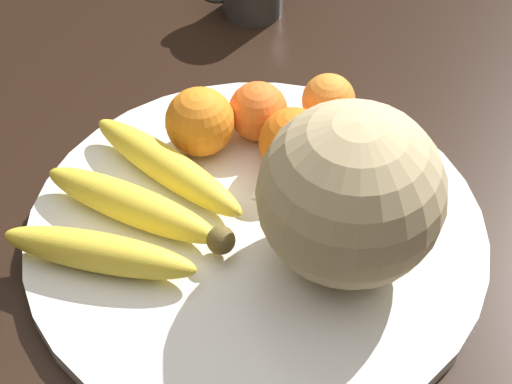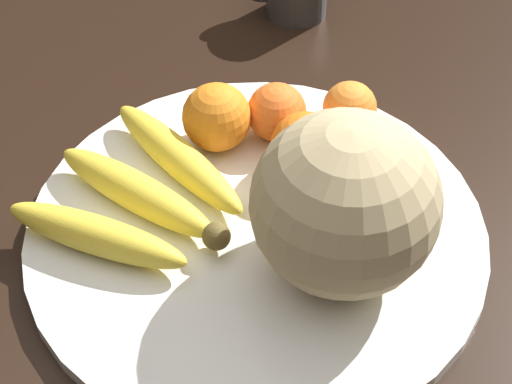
{
  "view_description": "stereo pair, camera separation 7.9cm",
  "coord_description": "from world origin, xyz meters",
  "px_view_note": "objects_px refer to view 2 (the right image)",
  "views": [
    {
      "loc": [
        -0.3,
        -0.51,
        1.39
      ],
      "look_at": [
        -0.04,
        -0.03,
        0.82
      ],
      "focal_mm": 60.0,
      "sensor_mm": 36.0,
      "label": 1
    },
    {
      "loc": [
        -0.23,
        -0.54,
        1.39
      ],
      "look_at": [
        -0.04,
        -0.03,
        0.82
      ],
      "focal_mm": 60.0,
      "sensor_mm": 36.0,
      "label": 2
    }
  ],
  "objects_px": {
    "fruit_bowl": "(256,233)",
    "orange_mid_center": "(305,146)",
    "melon": "(345,204)",
    "orange_back_left": "(277,112)",
    "kitchen_table": "(284,271)",
    "orange_front_left": "(217,117)",
    "orange_back_right": "(371,151)",
    "banana_bunch": "(140,193)",
    "orange_front_right": "(350,108)",
    "produce_tag": "(303,201)"
  },
  "relations": [
    {
      "from": "banana_bunch",
      "to": "orange_mid_center",
      "type": "relative_size",
      "value": 3.48
    },
    {
      "from": "orange_front_right",
      "to": "orange_mid_center",
      "type": "xyz_separation_m",
      "value": [
        -0.07,
        -0.05,
        0.01
      ]
    },
    {
      "from": "orange_back_left",
      "to": "orange_back_right",
      "type": "xyz_separation_m",
      "value": [
        0.07,
        -0.09,
        -0.0
      ]
    },
    {
      "from": "orange_front_left",
      "to": "orange_back_right",
      "type": "relative_size",
      "value": 1.22
    },
    {
      "from": "kitchen_table",
      "to": "melon",
      "type": "xyz_separation_m",
      "value": [
        0.01,
        -0.1,
        0.2
      ]
    },
    {
      "from": "melon",
      "to": "orange_back_right",
      "type": "height_order",
      "value": "melon"
    },
    {
      "from": "melon",
      "to": "orange_back_left",
      "type": "relative_size",
      "value": 2.65
    },
    {
      "from": "orange_back_right",
      "to": "orange_back_left",
      "type": "bearing_deg",
      "value": 129.05
    },
    {
      "from": "kitchen_table",
      "to": "orange_back_right",
      "type": "relative_size",
      "value": 20.72
    },
    {
      "from": "fruit_bowl",
      "to": "orange_front_right",
      "type": "bearing_deg",
      "value": 35.66
    },
    {
      "from": "orange_front_right",
      "to": "orange_back_right",
      "type": "relative_size",
      "value": 0.98
    },
    {
      "from": "kitchen_table",
      "to": "orange_back_left",
      "type": "distance_m",
      "value": 0.18
    },
    {
      "from": "orange_mid_center",
      "to": "orange_back_left",
      "type": "bearing_deg",
      "value": 96.34
    },
    {
      "from": "melon",
      "to": "orange_front_right",
      "type": "bearing_deg",
      "value": 63.45
    },
    {
      "from": "kitchen_table",
      "to": "banana_bunch",
      "type": "distance_m",
      "value": 0.2
    },
    {
      "from": "orange_back_left",
      "to": "orange_back_right",
      "type": "bearing_deg",
      "value": -50.95
    },
    {
      "from": "fruit_bowl",
      "to": "orange_front_left",
      "type": "height_order",
      "value": "orange_front_left"
    },
    {
      "from": "kitchen_table",
      "to": "melon",
      "type": "height_order",
      "value": "melon"
    },
    {
      "from": "fruit_bowl",
      "to": "orange_mid_center",
      "type": "distance_m",
      "value": 0.1
    },
    {
      "from": "orange_back_left",
      "to": "orange_back_right",
      "type": "relative_size",
      "value": 1.07
    },
    {
      "from": "fruit_bowl",
      "to": "orange_mid_center",
      "type": "relative_size",
      "value": 6.33
    },
    {
      "from": "kitchen_table",
      "to": "melon",
      "type": "relative_size",
      "value": 7.33
    },
    {
      "from": "produce_tag",
      "to": "orange_back_left",
      "type": "bearing_deg",
      "value": 127.89
    },
    {
      "from": "orange_front_right",
      "to": "produce_tag",
      "type": "bearing_deg",
      "value": -135.28
    },
    {
      "from": "banana_bunch",
      "to": "orange_front_right",
      "type": "relative_size",
      "value": 4.26
    },
    {
      "from": "orange_back_left",
      "to": "produce_tag",
      "type": "height_order",
      "value": "orange_back_left"
    },
    {
      "from": "orange_back_left",
      "to": "melon",
      "type": "bearing_deg",
      "value": -92.82
    },
    {
      "from": "fruit_bowl",
      "to": "melon",
      "type": "xyz_separation_m",
      "value": [
        0.06,
        -0.07,
        0.09
      ]
    },
    {
      "from": "melon",
      "to": "orange_front_left",
      "type": "xyz_separation_m",
      "value": [
        -0.05,
        0.2,
        -0.05
      ]
    },
    {
      "from": "orange_front_left",
      "to": "kitchen_table",
      "type": "bearing_deg",
      "value": -68.86
    },
    {
      "from": "melon",
      "to": "produce_tag",
      "type": "relative_size",
      "value": 1.99
    },
    {
      "from": "orange_back_right",
      "to": "orange_front_left",
      "type": "bearing_deg",
      "value": 144.73
    },
    {
      "from": "fruit_bowl",
      "to": "melon",
      "type": "height_order",
      "value": "melon"
    },
    {
      "from": "kitchen_table",
      "to": "fruit_bowl",
      "type": "distance_m",
      "value": 0.12
    },
    {
      "from": "fruit_bowl",
      "to": "produce_tag",
      "type": "bearing_deg",
      "value": 16.05
    },
    {
      "from": "melon",
      "to": "orange_back_left",
      "type": "bearing_deg",
      "value": 87.18
    },
    {
      "from": "melon",
      "to": "banana_bunch",
      "type": "xyz_separation_m",
      "value": [
        -0.15,
        0.13,
        -0.06
      ]
    },
    {
      "from": "orange_mid_center",
      "to": "produce_tag",
      "type": "relative_size",
      "value": 0.84
    },
    {
      "from": "melon",
      "to": "orange_front_left",
      "type": "distance_m",
      "value": 0.21
    },
    {
      "from": "fruit_bowl",
      "to": "orange_back_right",
      "type": "relative_size",
      "value": 7.56
    },
    {
      "from": "kitchen_table",
      "to": "produce_tag",
      "type": "bearing_deg",
      "value": -35.92
    },
    {
      "from": "melon",
      "to": "orange_mid_center",
      "type": "relative_size",
      "value": 2.37
    },
    {
      "from": "melon",
      "to": "orange_mid_center",
      "type": "xyz_separation_m",
      "value": [
        0.02,
        0.13,
        -0.05
      ]
    },
    {
      "from": "orange_front_right",
      "to": "melon",
      "type": "bearing_deg",
      "value": -116.55
    },
    {
      "from": "orange_front_right",
      "to": "produce_tag",
      "type": "height_order",
      "value": "orange_front_right"
    },
    {
      "from": "kitchen_table",
      "to": "orange_back_right",
      "type": "bearing_deg",
      "value": 5.19
    },
    {
      "from": "banana_bunch",
      "to": "orange_front_left",
      "type": "height_order",
      "value": "orange_front_left"
    },
    {
      "from": "kitchen_table",
      "to": "fruit_bowl",
      "type": "height_order",
      "value": "fruit_bowl"
    },
    {
      "from": "melon",
      "to": "banana_bunch",
      "type": "relative_size",
      "value": 0.68
    },
    {
      "from": "orange_mid_center",
      "to": "orange_back_left",
      "type": "distance_m",
      "value": 0.06
    }
  ]
}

